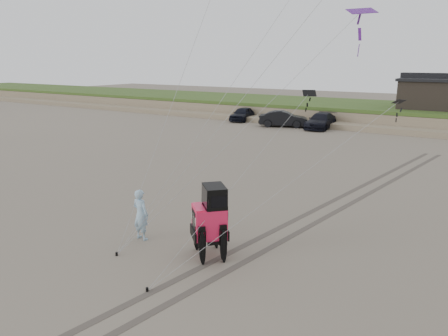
{
  "coord_description": "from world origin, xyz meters",
  "views": [
    {
      "loc": [
        7.89,
        -9.4,
        6.25
      ],
      "look_at": [
        -0.11,
        3.0,
        2.6
      ],
      "focal_mm": 35.0,
      "sensor_mm": 36.0,
      "label": 1
    }
  ],
  "objects_px": {
    "jeep": "(209,228)",
    "man": "(141,214)",
    "cabin": "(435,93)",
    "truck_a": "(243,114)",
    "truck_b": "(283,119)",
    "truck_c": "(321,121)"
  },
  "relations": [
    {
      "from": "cabin",
      "to": "truck_a",
      "type": "xyz_separation_m",
      "value": [
        -17.5,
        -6.53,
        -2.52
      ]
    },
    {
      "from": "truck_b",
      "to": "truck_a",
      "type": "bearing_deg",
      "value": 52.7
    },
    {
      "from": "jeep",
      "to": "man",
      "type": "xyz_separation_m",
      "value": [
        -2.83,
        -0.2,
        -0.02
      ]
    },
    {
      "from": "man",
      "to": "truck_b",
      "type": "bearing_deg",
      "value": -71.79
    },
    {
      "from": "truck_a",
      "to": "truck_c",
      "type": "bearing_deg",
      "value": -13.01
    },
    {
      "from": "jeep",
      "to": "man",
      "type": "height_order",
      "value": "jeep"
    },
    {
      "from": "jeep",
      "to": "truck_c",
      "type": "bearing_deg",
      "value": 147.66
    },
    {
      "from": "man",
      "to": "truck_c",
      "type": "bearing_deg",
      "value": -78.87
    },
    {
      "from": "cabin",
      "to": "truck_a",
      "type": "relative_size",
      "value": 1.52
    },
    {
      "from": "truck_c",
      "to": "jeep",
      "type": "bearing_deg",
      "value": -79.93
    },
    {
      "from": "truck_a",
      "to": "man",
      "type": "bearing_deg",
      "value": -74.47
    },
    {
      "from": "truck_b",
      "to": "truck_c",
      "type": "bearing_deg",
      "value": -97.01
    },
    {
      "from": "truck_a",
      "to": "jeep",
      "type": "bearing_deg",
      "value": -69.84
    },
    {
      "from": "jeep",
      "to": "man",
      "type": "bearing_deg",
      "value": -132.0
    },
    {
      "from": "truck_a",
      "to": "man",
      "type": "height_order",
      "value": "man"
    },
    {
      "from": "cabin",
      "to": "truck_b",
      "type": "height_order",
      "value": "cabin"
    },
    {
      "from": "cabin",
      "to": "man",
      "type": "relative_size",
      "value": 3.45
    },
    {
      "from": "cabin",
      "to": "man",
      "type": "distance_m",
      "value": 36.07
    },
    {
      "from": "truck_a",
      "to": "jeep",
      "type": "xyz_separation_m",
      "value": [
        15.79,
        -28.98,
        0.23
      ]
    },
    {
      "from": "truck_a",
      "to": "truck_b",
      "type": "distance_m",
      "value": 5.72
    },
    {
      "from": "cabin",
      "to": "truck_c",
      "type": "height_order",
      "value": "cabin"
    },
    {
      "from": "truck_a",
      "to": "truck_b",
      "type": "relative_size",
      "value": 0.9
    }
  ]
}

